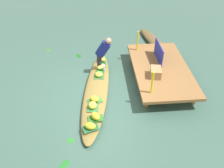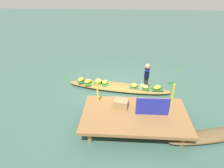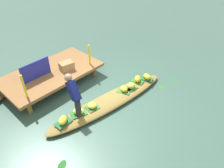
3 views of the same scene
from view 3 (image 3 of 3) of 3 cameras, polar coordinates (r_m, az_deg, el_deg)
name	(u,v)px [view 3 (image 3 of 3)]	position (r m, az deg, el deg)	size (l,w,h in m)	color
canal_water	(110,103)	(6.40, -0.51, -5.32)	(40.00, 40.00, 0.00)	#37584D
dock_platform	(51,73)	(7.27, -16.19, 2.89)	(3.20, 1.80, 0.47)	brown
vendor_boat	(110,101)	(6.33, -0.51, -4.67)	(4.22, 0.73, 0.19)	olive
leaf_mat_0	(124,91)	(6.56, 3.23, -1.84)	(0.39, 0.28, 0.01)	#327F35
banana_bunch_0	(124,89)	(6.51, 3.25, -1.32)	(0.28, 0.22, 0.16)	gold
leaf_mat_1	(63,122)	(5.71, -13.14, -10.16)	(0.44, 0.27, 0.01)	#1E6035
banana_bunch_1	(63,120)	(5.65, -13.26, -9.57)	(0.31, 0.21, 0.17)	yellow
leaf_mat_2	(147,79)	(7.18, 9.41, 1.47)	(0.40, 0.26, 0.01)	#205C31
banana_bunch_2	(147,77)	(7.13, 9.48, 2.03)	(0.29, 0.20, 0.17)	yellow
leaf_mat_3	(137,81)	(7.01, 6.94, 0.80)	(0.41, 0.25, 0.01)	#2E6F26
banana_bunch_3	(138,79)	(6.96, 6.99, 1.41)	(0.29, 0.19, 0.19)	yellow
leaf_mat_4	(79,113)	(5.87, -9.06, -7.94)	(0.42, 0.28, 0.01)	#26722D
banana_bunch_4	(78,111)	(5.81, -9.14, -7.34)	(0.30, 0.21, 0.17)	#E7E34D
leaf_mat_5	(92,107)	(6.00, -5.40, -6.35)	(0.34, 0.32, 0.01)	#2E6736
banana_bunch_5	(92,105)	(5.95, -5.44, -5.83)	(0.24, 0.25, 0.15)	yellow
leaf_mat_6	(131,88)	(6.70, 5.18, -1.00)	(0.37, 0.30, 0.01)	#34753C
banana_bunch_6	(131,85)	(6.65, 5.22, -0.38)	(0.26, 0.23, 0.18)	yellow
vendor_person	(74,94)	(5.46, -10.34, -2.61)	(0.25, 0.55, 1.18)	#28282D
water_bottle	(80,106)	(5.92, -8.67, -5.86)	(0.07, 0.07, 0.25)	silver
market_banner	(36,70)	(6.90, -20.07, 3.56)	(0.99, 0.03, 0.58)	#212895
railing_post_west	(24,86)	(6.17, -22.88, -0.57)	(0.06, 0.06, 0.73)	yellow
railing_post_east	(89,55)	(7.21, -6.18, 7.91)	(0.06, 0.06, 0.73)	yellow
produce_crate	(67,66)	(7.13, -12.27, 4.81)	(0.44, 0.32, 0.28)	#9D784E
drifting_plant_0	(162,87)	(7.23, 13.52, -0.76)	(0.17, 0.19, 0.01)	#267627
drifting_plant_1	(175,79)	(7.70, 16.83, 1.19)	(0.31, 0.17, 0.01)	#206E27
drifting_plant_3	(62,166)	(5.16, -13.54, -20.90)	(0.31, 0.18, 0.01)	#1B591A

